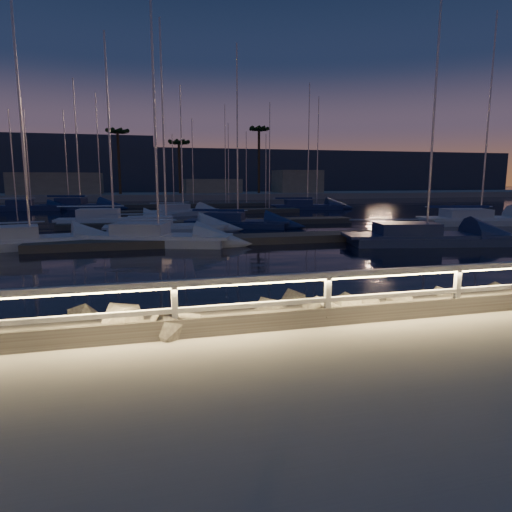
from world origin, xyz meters
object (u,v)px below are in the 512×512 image
object	(u,v)px
sailboat_f	(26,240)
sailboat_j	(181,211)
guard_rail	(414,281)
sailboat_d	(422,236)
sailboat_c	(235,222)
sailboat_g	(163,227)
sailboat_l	(305,206)
sailboat_n	(79,205)
sailboat_i	(27,207)
sailboat_a	(111,220)
sailboat_h	(477,219)
sailboat_b	(155,237)

from	to	relation	value
sailboat_f	sailboat_j	xyz separation A→B (m)	(9.68, 19.36, -0.01)
guard_rail	sailboat_d	distance (m)	16.10
sailboat_c	sailboat_g	bearing A→B (deg)	-132.17
sailboat_d	sailboat_l	xyz separation A→B (m)	(4.30, 28.81, -0.01)
sailboat_j	sailboat_n	world-z (taller)	sailboat_n
guard_rail	sailboat_j	world-z (taller)	sailboat_j
sailboat_c	sailboat_f	xyz separation A→B (m)	(-12.35, -7.09, 0.02)
sailboat_i	sailboat_l	size ratio (longest dim) A/B	0.87
sailboat_a	sailboat_h	world-z (taller)	sailboat_h
sailboat_f	sailboat_n	xyz separation A→B (m)	(-0.96, 31.55, 0.05)
sailboat_c	sailboat_i	bearing A→B (deg)	151.75
sailboat_n	sailboat_g	bearing A→B (deg)	-55.86
sailboat_b	sailboat_h	world-z (taller)	sailboat_h
sailboat_a	sailboat_f	xyz separation A→B (m)	(-3.62, -9.91, -0.05)
sailboat_a	sailboat_b	bearing A→B (deg)	-71.14
guard_rail	sailboat_l	size ratio (longest dim) A/B	3.11
sailboat_c	sailboat_l	distance (m)	21.63
sailboat_g	sailboat_h	xyz separation A→B (m)	(23.72, -0.30, 0.03)
sailboat_d	sailboat_j	distance (m)	25.53
sailboat_b	sailboat_n	xyz separation A→B (m)	(-7.33, 32.12, 0.04)
sailboat_b	sailboat_c	distance (m)	9.73
guard_rail	sailboat_b	size ratio (longest dim) A/B	3.40
sailboat_d	sailboat_f	world-z (taller)	sailboat_d
sailboat_f	sailboat_n	world-z (taller)	sailboat_n
sailboat_a	sailboat_i	world-z (taller)	sailboat_a
sailboat_d	sailboat_g	distance (m)	15.73
sailboat_n	sailboat_j	bearing A→B (deg)	-31.41
guard_rail	sailboat_g	size ratio (longest dim) A/B	3.35
sailboat_d	sailboat_f	distance (m)	20.63
sailboat_d	sailboat_n	bearing A→B (deg)	132.19
sailboat_l	sailboat_n	world-z (taller)	sailboat_n
guard_rail	sailboat_l	xyz separation A→B (m)	(13.58, 41.93, -0.96)
sailboat_a	sailboat_l	distance (m)	25.79
guard_rail	sailboat_g	bearing A→B (deg)	100.18
sailboat_a	sailboat_c	distance (m)	9.18
sailboat_h	sailboat_n	bearing A→B (deg)	150.42
sailboat_a	sailboat_l	world-z (taller)	sailboat_l
guard_rail	sailboat_n	bearing A→B (deg)	103.83
sailboat_b	sailboat_f	bearing A→B (deg)	-164.23
guard_rail	sailboat_b	world-z (taller)	sailboat_b
guard_rail	sailboat_h	bearing A→B (deg)	47.22
sailboat_a	sailboat_h	distance (m)	27.74
guard_rail	sailboat_f	size ratio (longest dim) A/B	3.49
sailboat_d	sailboat_i	size ratio (longest dim) A/B	1.20
sailboat_i	sailboat_n	bearing A→B (deg)	7.56
sailboat_j	sailboat_c	bearing A→B (deg)	-100.83
sailboat_c	sailboat_g	xyz separation A→B (m)	(-5.27, -2.37, 0.01)
sailboat_n	sailboat_l	bearing A→B (deg)	2.92
guard_rail	sailboat_a	size ratio (longest dim) A/B	3.21
guard_rail	sailboat_i	bearing A→B (deg)	109.86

